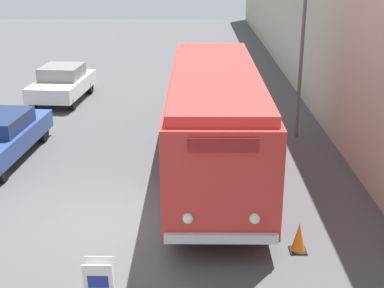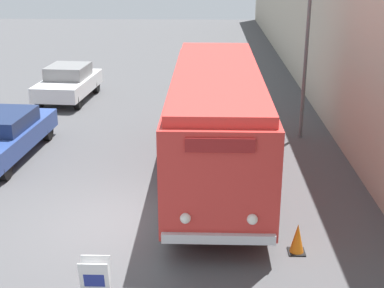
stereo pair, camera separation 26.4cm
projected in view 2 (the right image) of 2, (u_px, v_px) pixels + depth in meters
name	position (u px, v px, depth m)	size (l,w,h in m)	color
ground_plane	(120.00, 222.00, 12.65)	(80.00, 80.00, 0.00)	#4C4C4F
building_wall_right	(324.00, 18.00, 20.63)	(0.30, 60.00, 7.24)	#B2A893
vintage_bus	(217.00, 118.00, 14.54)	(2.40, 9.15, 3.10)	black
sign_board	(95.00, 279.00, 9.75)	(0.54, 0.31, 0.82)	gray
parked_car_near	(4.00, 135.00, 16.42)	(2.03, 4.89, 1.38)	black
parked_car_mid	(69.00, 82.00, 22.82)	(2.18, 4.18, 1.49)	black
traffic_cone	(297.00, 239.00, 11.26)	(0.36, 0.36, 0.68)	black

